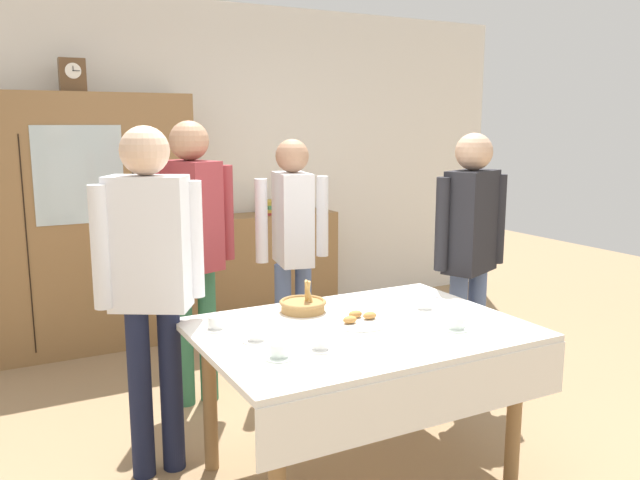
{
  "coord_description": "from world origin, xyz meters",
  "views": [
    {
      "loc": [
        -1.53,
        -2.68,
        1.7
      ],
      "look_at": [
        0.0,
        0.2,
        1.11
      ],
      "focal_mm": 36.12,
      "sensor_mm": 36.0,
      "label": 1
    }
  ],
  "objects_px": {
    "tea_cup_front_edge": "(321,343)",
    "spoon_mid_left": "(396,306)",
    "dining_table": "(363,350)",
    "person_beside_shelf": "(150,268)",
    "person_near_right_end": "(293,236)",
    "spoon_back_edge": "(432,298)",
    "tea_cup_near_left": "(216,324)",
    "bread_basket": "(303,305)",
    "pastry_plate": "(359,321)",
    "mantel_clock": "(72,75)",
    "person_behind_table_left": "(470,241)",
    "tea_cup_far_right": "(279,352)",
    "tea_cup_back_edge": "(456,324)",
    "person_by_cabinet": "(192,234)",
    "book_stack": "(270,208)",
    "wall_cabinet": "(78,224)",
    "tea_cup_far_left": "(425,305)",
    "tea_cup_near_right": "(257,335)",
    "bookshelf_low": "(270,266)"
  },
  "relations": [
    {
      "from": "spoon_mid_left",
      "to": "bread_basket",
      "type": "bearing_deg",
      "value": 162.1
    },
    {
      "from": "wall_cabinet",
      "to": "book_stack",
      "type": "relative_size",
      "value": 8.5
    },
    {
      "from": "wall_cabinet",
      "to": "dining_table",
      "type": "bearing_deg",
      "value": -70.83
    },
    {
      "from": "book_stack",
      "to": "person_by_cabinet",
      "type": "bearing_deg",
      "value": -128.34
    },
    {
      "from": "bookshelf_low",
      "to": "person_behind_table_left",
      "type": "xyz_separation_m",
      "value": [
        0.39,
        -2.13,
        0.54
      ]
    },
    {
      "from": "tea_cup_near_right",
      "to": "spoon_back_edge",
      "type": "bearing_deg",
      "value": 10.44
    },
    {
      "from": "tea_cup_near_left",
      "to": "person_beside_shelf",
      "type": "bearing_deg",
      "value": 137.41
    },
    {
      "from": "spoon_mid_left",
      "to": "person_behind_table_left",
      "type": "distance_m",
      "value": 0.82
    },
    {
      "from": "wall_cabinet",
      "to": "pastry_plate",
      "type": "distance_m",
      "value": 2.68
    },
    {
      "from": "bread_basket",
      "to": "person_beside_shelf",
      "type": "distance_m",
      "value": 0.78
    },
    {
      "from": "tea_cup_near_left",
      "to": "spoon_mid_left",
      "type": "relative_size",
      "value": 1.09
    },
    {
      "from": "tea_cup_front_edge",
      "to": "tea_cup_near_left",
      "type": "relative_size",
      "value": 1.0
    },
    {
      "from": "tea_cup_near_left",
      "to": "bread_basket",
      "type": "relative_size",
      "value": 0.54
    },
    {
      "from": "tea_cup_front_edge",
      "to": "spoon_mid_left",
      "type": "distance_m",
      "value": 0.75
    },
    {
      "from": "tea_cup_back_edge",
      "to": "person_behind_table_left",
      "type": "relative_size",
      "value": 0.08
    },
    {
      "from": "tea_cup_far_right",
      "to": "book_stack",
      "type": "bearing_deg",
      "value": 67.13
    },
    {
      "from": "dining_table",
      "to": "person_beside_shelf",
      "type": "xyz_separation_m",
      "value": [
        -0.85,
        0.53,
        0.38
      ]
    },
    {
      "from": "bread_basket",
      "to": "person_behind_table_left",
      "type": "bearing_deg",
      "value": 6.19
    },
    {
      "from": "tea_cup_far_left",
      "to": "mantel_clock",
      "type": "bearing_deg",
      "value": 117.86
    },
    {
      "from": "mantel_clock",
      "to": "spoon_mid_left",
      "type": "height_order",
      "value": "mantel_clock"
    },
    {
      "from": "dining_table",
      "to": "pastry_plate",
      "type": "distance_m",
      "value": 0.14
    },
    {
      "from": "tea_cup_far_left",
      "to": "tea_cup_back_edge",
      "type": "bearing_deg",
      "value": -101.78
    },
    {
      "from": "person_near_right_end",
      "to": "spoon_back_edge",
      "type": "bearing_deg",
      "value": -71.05
    },
    {
      "from": "book_stack",
      "to": "person_by_cabinet",
      "type": "distance_m",
      "value": 1.79
    },
    {
      "from": "book_stack",
      "to": "spoon_mid_left",
      "type": "bearing_deg",
      "value": -98.04
    },
    {
      "from": "wall_cabinet",
      "to": "bread_basket",
      "type": "bearing_deg",
      "value": -70.77
    },
    {
      "from": "bookshelf_low",
      "to": "tea_cup_near_right",
      "type": "distance_m",
      "value": 2.85
    },
    {
      "from": "person_near_right_end",
      "to": "person_by_cabinet",
      "type": "bearing_deg",
      "value": -174.54
    },
    {
      "from": "spoon_back_edge",
      "to": "spoon_mid_left",
      "type": "bearing_deg",
      "value": -170.41
    },
    {
      "from": "mantel_clock",
      "to": "tea_cup_back_edge",
      "type": "distance_m",
      "value": 3.31
    },
    {
      "from": "tea_cup_near_left",
      "to": "dining_table",
      "type": "bearing_deg",
      "value": -26.76
    },
    {
      "from": "spoon_mid_left",
      "to": "person_near_right_end",
      "type": "height_order",
      "value": "person_near_right_end"
    },
    {
      "from": "tea_cup_far_right",
      "to": "spoon_back_edge",
      "type": "height_order",
      "value": "tea_cup_far_right"
    },
    {
      "from": "mantel_clock",
      "to": "pastry_plate",
      "type": "bearing_deg",
      "value": -70.38
    },
    {
      "from": "dining_table",
      "to": "person_near_right_end",
      "type": "height_order",
      "value": "person_near_right_end"
    },
    {
      "from": "tea_cup_near_left",
      "to": "person_near_right_end",
      "type": "height_order",
      "value": "person_near_right_end"
    },
    {
      "from": "pastry_plate",
      "to": "person_near_right_end",
      "type": "xyz_separation_m",
      "value": [
        0.23,
        1.22,
        0.2
      ]
    },
    {
      "from": "book_stack",
      "to": "tea_cup_far_left",
      "type": "relative_size",
      "value": 1.74
    },
    {
      "from": "person_near_right_end",
      "to": "tea_cup_front_edge",
      "type": "bearing_deg",
      "value": -111.34
    },
    {
      "from": "bread_basket",
      "to": "spoon_mid_left",
      "type": "bearing_deg",
      "value": -17.9
    },
    {
      "from": "wall_cabinet",
      "to": "book_stack",
      "type": "distance_m",
      "value": 1.58
    },
    {
      "from": "bookshelf_low",
      "to": "tea_cup_far_right",
      "type": "height_order",
      "value": "bookshelf_low"
    },
    {
      "from": "tea_cup_far_right",
      "to": "pastry_plate",
      "type": "relative_size",
      "value": 0.46
    },
    {
      "from": "tea_cup_far_left",
      "to": "person_by_cabinet",
      "type": "xyz_separation_m",
      "value": [
        -0.87,
        1.12,
        0.26
      ]
    },
    {
      "from": "mantel_clock",
      "to": "tea_cup_back_edge",
      "type": "bearing_deg",
      "value": -66.13
    },
    {
      "from": "book_stack",
      "to": "person_near_right_end",
      "type": "height_order",
      "value": "person_near_right_end"
    },
    {
      "from": "tea_cup_near_left",
      "to": "person_behind_table_left",
      "type": "xyz_separation_m",
      "value": [
        1.68,
        0.2,
        0.22
      ]
    },
    {
      "from": "pastry_plate",
      "to": "bread_basket",
      "type": "bearing_deg",
      "value": 116.9
    },
    {
      "from": "tea_cup_back_edge",
      "to": "wall_cabinet",
      "type": "bearing_deg",
      "value": 114.34
    },
    {
      "from": "dining_table",
      "to": "tea_cup_near_right",
      "type": "bearing_deg",
      "value": 172.53
    }
  ]
}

